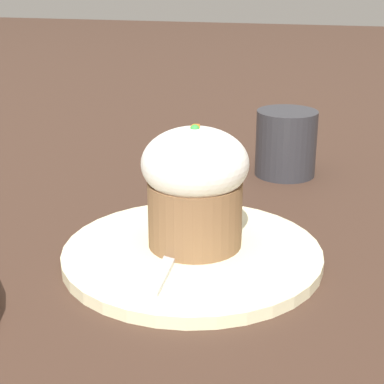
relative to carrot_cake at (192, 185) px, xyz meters
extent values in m
plane|color=#3D281E|center=(-0.01, 0.00, -0.06)|extent=(4.00, 4.00, 0.00)
cylinder|color=beige|center=(-0.01, 0.00, -0.06)|extent=(0.22, 0.22, 0.01)
cylinder|color=brown|center=(0.00, 0.00, -0.03)|extent=(0.08, 0.08, 0.06)
ellipsoid|color=white|center=(0.00, 0.00, 0.02)|extent=(0.09, 0.09, 0.06)
cone|color=orange|center=(0.01, 0.00, 0.05)|extent=(0.02, 0.01, 0.01)
sphere|color=green|center=(0.00, 0.00, 0.05)|extent=(0.01, 0.01, 0.01)
cube|color=#B7B7BC|center=(-0.06, 0.01, -0.05)|extent=(0.07, 0.01, 0.00)
ellipsoid|color=#B7B7BC|center=(-0.01, 0.01, -0.05)|extent=(0.04, 0.03, 0.01)
cylinder|color=#2D2D33|center=(0.24, -0.06, -0.03)|extent=(0.07, 0.07, 0.08)
torus|color=#2D2D33|center=(0.28, -0.06, -0.03)|extent=(0.05, 0.01, 0.05)
camera|label=1|loc=(-0.49, -0.12, 0.18)|focal=60.00mm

